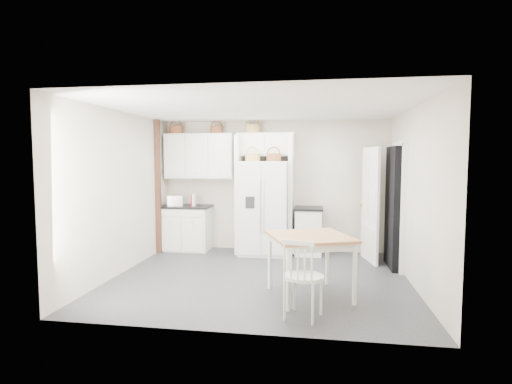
# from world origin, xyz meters

# --- Properties ---
(floor) EXTENTS (4.50, 4.50, 0.00)m
(floor) POSITION_xyz_m (0.00, 0.00, 0.00)
(floor) COLOR #26272D
(floor) RESTS_ON ground
(ceiling) EXTENTS (4.50, 4.50, 0.00)m
(ceiling) POSITION_xyz_m (0.00, 0.00, 2.60)
(ceiling) COLOR white
(ceiling) RESTS_ON wall_back
(wall_back) EXTENTS (4.50, 0.00, 4.50)m
(wall_back) POSITION_xyz_m (0.00, 2.00, 1.30)
(wall_back) COLOR #ADA89E
(wall_back) RESTS_ON floor
(wall_left) EXTENTS (0.00, 4.00, 4.00)m
(wall_left) POSITION_xyz_m (-2.25, 0.00, 1.30)
(wall_left) COLOR #ADA89E
(wall_left) RESTS_ON floor
(wall_right) EXTENTS (0.00, 4.00, 4.00)m
(wall_right) POSITION_xyz_m (2.25, 0.00, 1.30)
(wall_right) COLOR #ADA89E
(wall_right) RESTS_ON floor
(refrigerator) EXTENTS (0.93, 0.75, 1.80)m
(refrigerator) POSITION_xyz_m (-0.15, 1.61, 0.90)
(refrigerator) COLOR silver
(refrigerator) RESTS_ON floor
(base_cab_left) EXTENTS (0.94, 0.59, 0.87)m
(base_cab_left) POSITION_xyz_m (-1.75, 1.70, 0.43)
(base_cab_left) COLOR beige
(base_cab_left) RESTS_ON floor
(base_cab_right) EXTENTS (0.50, 0.60, 0.87)m
(base_cab_right) POSITION_xyz_m (0.70, 1.70, 0.44)
(base_cab_right) COLOR beige
(base_cab_right) RESTS_ON floor
(dining_table) EXTENTS (1.29, 1.29, 0.83)m
(dining_table) POSITION_xyz_m (0.77, -0.72, 0.41)
(dining_table) COLOR brown
(dining_table) RESTS_ON floor
(windsor_chair) EXTENTS (0.58, 0.55, 0.97)m
(windsor_chair) POSITION_xyz_m (0.72, -1.47, 0.49)
(windsor_chair) COLOR beige
(windsor_chair) RESTS_ON floor
(counter_left) EXTENTS (0.98, 0.63, 0.04)m
(counter_left) POSITION_xyz_m (-1.75, 1.70, 0.89)
(counter_left) COLOR black
(counter_left) RESTS_ON base_cab_left
(counter_right) EXTENTS (0.54, 0.64, 0.04)m
(counter_right) POSITION_xyz_m (0.70, 1.70, 0.89)
(counter_right) COLOR black
(counter_right) RESTS_ON base_cab_right
(toaster) EXTENTS (0.33, 0.25, 0.21)m
(toaster) POSITION_xyz_m (-1.96, 1.62, 1.01)
(toaster) COLOR silver
(toaster) RESTS_ON counter_left
(cookbook_red) EXTENTS (0.07, 0.15, 0.22)m
(cookbook_red) POSITION_xyz_m (-1.61, 1.62, 1.02)
(cookbook_red) COLOR #A31422
(cookbook_red) RESTS_ON counter_left
(cookbook_cream) EXTENTS (0.04, 0.16, 0.24)m
(cookbook_cream) POSITION_xyz_m (-1.56, 1.62, 1.03)
(cookbook_cream) COLOR white
(cookbook_cream) RESTS_ON counter_left
(basket_upper_a) EXTENTS (0.28, 0.28, 0.16)m
(basket_upper_a) POSITION_xyz_m (-1.99, 1.83, 2.43)
(basket_upper_a) COLOR brown
(basket_upper_a) RESTS_ON upper_cabinet
(basket_upper_c) EXTENTS (0.26, 0.26, 0.15)m
(basket_upper_c) POSITION_xyz_m (-1.15, 1.83, 2.42)
(basket_upper_c) COLOR brown
(basket_upper_c) RESTS_ON upper_cabinet
(basket_bridge_a) EXTENTS (0.30, 0.30, 0.17)m
(basket_bridge_a) POSITION_xyz_m (-0.42, 1.83, 2.43)
(basket_bridge_a) COLOR olive
(basket_bridge_a) RESTS_ON bridge_cabinet
(basket_fridge_a) EXTENTS (0.28, 0.28, 0.15)m
(basket_fridge_a) POSITION_xyz_m (-0.36, 1.51, 1.87)
(basket_fridge_a) COLOR olive
(basket_fridge_a) RESTS_ON refrigerator
(basket_fridge_b) EXTENTS (0.27, 0.27, 0.15)m
(basket_fridge_b) POSITION_xyz_m (0.04, 1.51, 1.87)
(basket_fridge_b) COLOR brown
(basket_fridge_b) RESTS_ON refrigerator
(upper_cabinet) EXTENTS (1.40, 0.34, 0.90)m
(upper_cabinet) POSITION_xyz_m (-1.50, 1.83, 1.90)
(upper_cabinet) COLOR beige
(upper_cabinet) RESTS_ON wall_back
(bridge_cabinet) EXTENTS (1.12, 0.34, 0.45)m
(bridge_cabinet) POSITION_xyz_m (-0.15, 1.83, 2.12)
(bridge_cabinet) COLOR beige
(bridge_cabinet) RESTS_ON wall_back
(fridge_panel_left) EXTENTS (0.08, 0.60, 2.30)m
(fridge_panel_left) POSITION_xyz_m (-0.66, 1.70, 1.15)
(fridge_panel_left) COLOR beige
(fridge_panel_left) RESTS_ON floor
(fridge_panel_right) EXTENTS (0.08, 0.60, 2.30)m
(fridge_panel_right) POSITION_xyz_m (0.36, 1.70, 1.15)
(fridge_panel_right) COLOR beige
(fridge_panel_right) RESTS_ON floor
(trim_post) EXTENTS (0.09, 0.09, 2.60)m
(trim_post) POSITION_xyz_m (-2.20, 1.35, 1.30)
(trim_post) COLOR #442A1A
(trim_post) RESTS_ON floor
(doorway_void) EXTENTS (0.18, 0.85, 2.05)m
(doorway_void) POSITION_xyz_m (2.16, 1.00, 1.02)
(doorway_void) COLOR black
(doorway_void) RESTS_ON floor
(door_slab) EXTENTS (0.21, 0.79, 2.05)m
(door_slab) POSITION_xyz_m (1.80, 1.33, 1.02)
(door_slab) COLOR white
(door_slab) RESTS_ON floor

